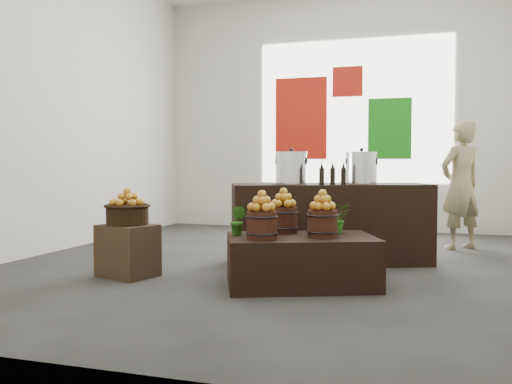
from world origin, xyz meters
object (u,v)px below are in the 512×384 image
(wicker_basket, at_px, (127,215))
(stock_pot_center, at_px, (361,169))
(display_table, at_px, (301,261))
(counter, at_px, (330,224))
(crate, at_px, (128,251))
(shopper, at_px, (461,185))
(stock_pot_left, at_px, (291,169))

(wicker_basket, bearing_deg, stock_pot_center, 35.37)
(display_table, xyz_separation_m, counter, (0.04, 1.27, 0.22))
(crate, height_order, shopper, shopper)
(crate, bearing_deg, shopper, 42.21)
(stock_pot_center, bearing_deg, shopper, 52.08)
(display_table, height_order, counter, counter)
(crate, relative_size, stock_pot_center, 1.53)
(counter, relative_size, shopper, 1.30)
(display_table, distance_m, counter, 1.29)
(wicker_basket, xyz_separation_m, shopper, (3.23, 2.93, 0.23))
(wicker_basket, height_order, stock_pot_left, stock_pot_left)
(shopper, bearing_deg, counter, 6.22)
(display_table, distance_m, stock_pot_center, 1.68)
(crate, relative_size, counter, 0.24)
(wicker_basket, relative_size, stock_pot_center, 1.23)
(display_table, bearing_deg, crate, 160.73)
(wicker_basket, bearing_deg, display_table, 3.16)
(stock_pot_left, xyz_separation_m, stock_pot_center, (0.74, 0.31, 0.00))
(crate, relative_size, shopper, 0.31)
(counter, distance_m, shopper, 2.16)
(crate, height_order, counter, counter)
(display_table, bearing_deg, stock_pot_center, 53.16)
(shopper, bearing_deg, wicker_basket, 0.97)
(stock_pot_center, bearing_deg, display_table, -104.40)
(counter, distance_m, stock_pot_center, 0.71)
(counter, height_order, stock_pot_left, stock_pot_left)
(crate, relative_size, wicker_basket, 1.25)
(display_table, xyz_separation_m, stock_pot_left, (-0.38, 1.09, 0.84))
(crate, xyz_separation_m, shopper, (3.23, 2.93, 0.58))
(display_table, height_order, stock_pot_center, stock_pot_center)
(stock_pot_left, bearing_deg, counter, 22.97)
(shopper, bearing_deg, display_table, 21.31)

